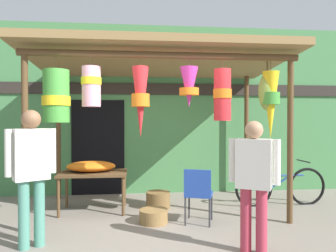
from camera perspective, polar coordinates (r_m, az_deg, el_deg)
name	(u,v)px	position (r m, az deg, el deg)	size (l,w,h in m)	color
ground_plane	(149,225)	(4.95, -3.48, -17.43)	(30.00, 30.00, 0.00)	gray
shop_facade	(144,110)	(6.91, -4.30, 2.97)	(12.10, 0.29, 3.61)	#47844C
market_stall_canopy	(159,71)	(5.38, -1.57, 9.91)	(4.38, 2.41, 2.78)	brown
display_table	(94,176)	(5.63, -13.31, -8.87)	(1.13, 0.71, 0.68)	brown
flower_heap_on_table	(92,166)	(5.68, -13.57, -7.09)	(0.84, 0.59, 0.18)	orange
folding_chair	(198,191)	(4.87, 5.50, -11.61)	(0.51, 0.51, 0.84)	#2347A8
wicker_basket_by_table	(154,216)	(5.02, -2.63, -15.97)	(0.44, 0.44, 0.20)	olive
wicker_basket_spare	(158,200)	(5.79, -1.80, -13.22)	(0.43, 0.43, 0.29)	brown
parked_bicycle	(281,186)	(6.28, 19.67, -10.26)	(1.75, 0.44, 0.92)	black
vendor_in_orange	(31,166)	(4.24, -23.46, -6.68)	(0.52, 0.39, 1.69)	#4C8E7A
customer_foreground	(254,176)	(3.88, 15.25, -8.68)	(0.53, 0.39, 1.56)	#B23347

